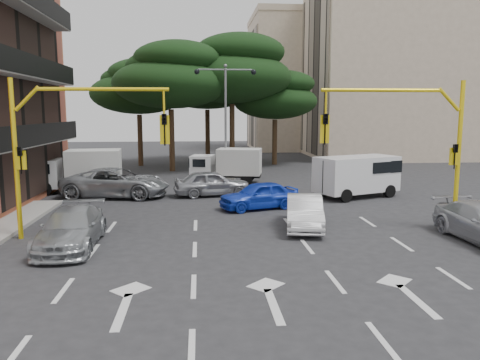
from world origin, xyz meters
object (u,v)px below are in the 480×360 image
Objects in this scene: car_white_hatch at (304,212)px; car_silver_cross_a at (116,183)px; van_white at (356,176)px; box_truck_b at (227,166)px; street_lamp_center at (226,102)px; signal_mast_right at (417,134)px; car_silver_wagon at (71,228)px; box_truck_a at (78,171)px; car_blue_compact at (259,195)px; car_silver_cross_b at (212,183)px; signal_mast_left at (64,136)px.

car_silver_cross_a is (-8.99, 7.90, 0.14)m from car_white_hatch.
van_white is 0.99× the size of box_truck_b.
street_lamp_center reaches higher than van_white.
car_silver_wagon is at bearing -174.32° from signal_mast_right.
car_blue_compact is at bearing -124.91° from box_truck_a.
box_truck_b is at bearing 111.83° from car_white_hatch.
van_white is (13.34, 8.73, 0.49)m from car_silver_wagon.
car_white_hatch is 9.08m from car_silver_wagon.
car_blue_compact is 0.85× the size of car_silver_wagon.
van_white is at bearing -106.08° from box_truck_a.
car_silver_cross_b reaches higher than car_silver_wagon.
car_white_hatch is 8.61m from car_silver_cross_b.
car_silver_cross_b reaches higher than car_blue_compact.
box_truck_b reaches higher than car_silver_wagon.
car_white_hatch is (2.50, -13.34, -4.75)m from street_lamp_center.
box_truck_a is (-2.64, 11.67, 0.59)m from car_silver_wagon.
street_lamp_center reaches higher than signal_mast_left.
car_silver_cross_b is 0.91× the size of box_truck_b.
signal_mast_right reaches higher than car_silver_cross_b.
car_blue_compact is 6.49m from van_white.
signal_mast_right is 1.02× the size of car_silver_cross_a.
signal_mast_right is 7.90m from van_white.
car_silver_wagon is 11.98m from box_truck_a.
street_lamp_center is 1.66× the size of car_silver_wagon.
car_white_hatch is 12.79m from box_truck_b.
street_lamp_center reaches higher than box_truck_b.
box_truck_a reaches higher than car_white_hatch.
car_silver_wagon is 0.99× the size of box_truck_b.
signal_mast_right is at bearing -23.59° from van_white.
car_silver_cross_b is at bearing -82.16° from car_silver_cross_a.
car_silver_cross_b is (-1.10, -5.52, -4.69)m from street_lamp_center.
street_lamp_center is 4.33m from box_truck_b.
van_white is 16.25m from box_truck_a.
car_blue_compact is at bearing -83.17° from street_lamp_center.
car_silver_cross_b is at bearing 56.12° from signal_mast_left.
van_white is (13.47, -1.16, 0.35)m from car_silver_cross_a.
street_lamp_center is 10.57m from box_truck_a.
signal_mast_left reaches higher than car_silver_cross_b.
box_truck_a is (-9.00, -3.65, -4.16)m from street_lamp_center.
car_silver_cross_a is (-7.61, 3.88, 0.14)m from car_blue_compact.
car_white_hatch is 0.69× the size of car_silver_cross_a.
car_silver_cross_b is 8.17m from van_white.
car_silver_wagon is at bearing -69.49° from car_blue_compact.
box_truck_a is (-15.80, 10.36, -2.62)m from signal_mast_right.
box_truck_a is 1.08× the size of box_truck_b.
box_truck_b is (6.82, 13.21, -2.72)m from signal_mast_left.
car_silver_cross_a is 1.24× the size of box_truck_b.
signal_mast_left is 1.17× the size of box_truck_a.
car_silver_cross_a is at bearing -117.10° from van_white.
car_white_hatch is at bearing -122.62° from car_silver_cross_a.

